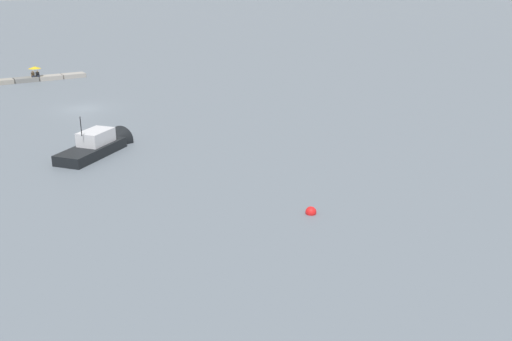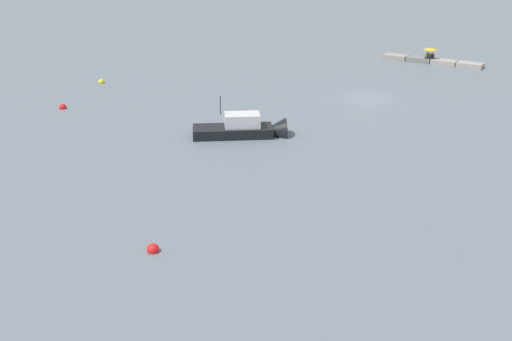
# 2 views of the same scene
# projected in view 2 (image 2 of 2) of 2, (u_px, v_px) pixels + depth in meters

# --- Properties ---
(ground_plane) EXTENTS (500.00, 500.00, 0.00)m
(ground_plane) POSITION_uv_depth(u_px,v_px,m) (367.00, 98.00, 59.35)
(ground_plane) COLOR slate
(seawall_pier) EXTENTS (11.53, 1.68, 0.53)m
(seawall_pier) POSITION_uv_depth(u_px,v_px,m) (432.00, 61.00, 73.88)
(seawall_pier) COLOR gray
(seawall_pier) RESTS_ON ground_plane
(person_seated_dark_left) EXTENTS (0.44, 0.63, 0.73)m
(person_seated_dark_left) POSITION_uv_depth(u_px,v_px,m) (432.00, 57.00, 73.64)
(person_seated_dark_left) COLOR #1E2333
(person_seated_dark_left) RESTS_ON seawall_pier
(person_seated_brown_right) EXTENTS (0.44, 0.63, 0.73)m
(person_seated_brown_right) POSITION_uv_depth(u_px,v_px,m) (427.00, 56.00, 73.96)
(person_seated_brown_right) COLOR #1E2333
(person_seated_brown_right) RESTS_ON seawall_pier
(umbrella_open_yellow) EXTENTS (1.50, 1.50, 1.32)m
(umbrella_open_yellow) POSITION_uv_depth(u_px,v_px,m) (431.00, 49.00, 73.49)
(umbrella_open_yellow) COLOR black
(umbrella_open_yellow) RESTS_ON seawall_pier
(motorboat_black_mid) EXTENTS (6.95, 6.04, 3.98)m
(motorboat_black_mid) POSITION_uv_depth(u_px,v_px,m) (248.00, 131.00, 48.80)
(motorboat_black_mid) COLOR black
(motorboat_black_mid) RESTS_ON ground_plane
(mooring_buoy_near) EXTENTS (0.60, 0.60, 0.60)m
(mooring_buoy_near) POSITION_uv_depth(u_px,v_px,m) (101.00, 82.00, 64.85)
(mooring_buoy_near) COLOR yellow
(mooring_buoy_near) RESTS_ON ground_plane
(mooring_buoy_mid) EXTENTS (0.62, 0.62, 0.62)m
(mooring_buoy_mid) POSITION_uv_depth(u_px,v_px,m) (153.00, 250.00, 31.76)
(mooring_buoy_mid) COLOR red
(mooring_buoy_mid) RESTS_ON ground_plane
(mooring_buoy_far) EXTENTS (0.64, 0.64, 0.64)m
(mooring_buoy_far) POSITION_uv_depth(u_px,v_px,m) (63.00, 107.00, 55.99)
(mooring_buoy_far) COLOR red
(mooring_buoy_far) RESTS_ON ground_plane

